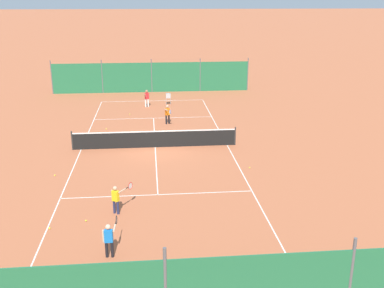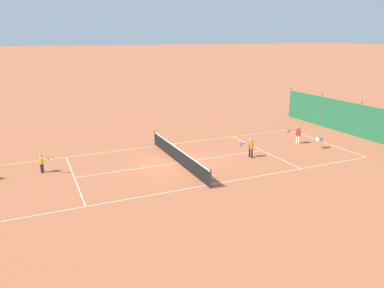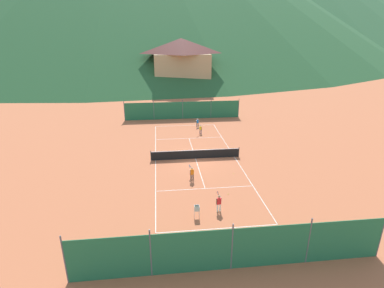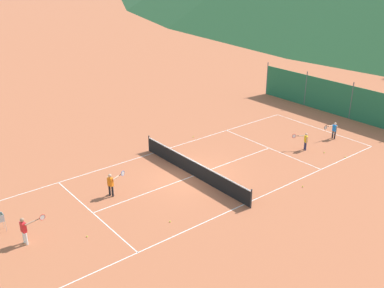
# 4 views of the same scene
# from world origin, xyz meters

# --- Properties ---
(ground_plane) EXTENTS (600.00, 600.00, 0.00)m
(ground_plane) POSITION_xyz_m (0.00, 0.00, 0.00)
(ground_plane) COLOR #B7603D
(court_line_markings) EXTENTS (8.25, 23.85, 0.01)m
(court_line_markings) POSITION_xyz_m (0.00, 0.00, 0.00)
(court_line_markings) COLOR white
(court_line_markings) RESTS_ON ground
(tennis_net) EXTENTS (9.18, 0.08, 1.06)m
(tennis_net) POSITION_xyz_m (0.00, 0.00, 0.50)
(tennis_net) COLOR #2D2D2D
(tennis_net) RESTS_ON ground
(windscreen_fence_far) EXTENTS (17.28, 0.08, 2.90)m
(windscreen_fence_far) POSITION_xyz_m (-0.00, 15.50, 1.31)
(windscreen_fence_far) COLOR #236B42
(windscreen_fence_far) RESTS_ON ground
(player_far_service) EXTENTS (0.43, 0.98, 1.18)m
(player_far_service) POSITION_xyz_m (1.66, 11.04, 0.69)
(player_far_service) COLOR black
(player_far_service) RESTS_ON ground
(player_near_service) EXTENTS (0.44, 1.10, 1.31)m
(player_near_service) POSITION_xyz_m (0.45, -9.84, 0.76)
(player_near_service) COLOR white
(player_near_service) RESTS_ON ground
(player_far_baseline) EXTENTS (0.41, 1.10, 1.29)m
(player_far_baseline) POSITION_xyz_m (-0.93, -4.79, 0.75)
(player_far_baseline) COLOR black
(player_far_baseline) RESTS_ON ground
(player_near_baseline) EXTENTS (0.82, 0.79, 1.16)m
(player_near_baseline) POSITION_xyz_m (1.62, 7.96, 0.68)
(player_near_baseline) COLOR #23284C
(player_near_baseline) RESTS_ON ground
(tennis_ball_service_box) EXTENTS (0.07, 0.07, 0.07)m
(tennis_ball_service_box) POSITION_xyz_m (-4.59, 3.70, 0.03)
(tennis_ball_service_box) COLOR #CCE033
(tennis_ball_service_box) RESTS_ON ground
(tennis_ball_by_net_left) EXTENTS (0.07, 0.07, 0.07)m
(tennis_ball_by_net_left) POSITION_xyz_m (1.69, -7.56, 0.03)
(tennis_ball_by_net_left) COLOR #CCE033
(tennis_ball_by_net_left) RESTS_ON ground
(tennis_ball_by_net_right) EXTENTS (0.07, 0.07, 0.07)m
(tennis_ball_by_net_right) POSITION_xyz_m (2.76, 8.55, 0.03)
(tennis_ball_by_net_right) COLOR #CCE033
(tennis_ball_by_net_right) RESTS_ON ground
(tennis_ball_far_corner) EXTENTS (0.07, 0.07, 0.07)m
(tennis_ball_far_corner) POSITION_xyz_m (3.06, -3.93, 0.03)
(tennis_ball_far_corner) COLOR #CCE033
(tennis_ball_far_corner) RESTS_ON ground
(tennis_ball_alley_right) EXTENTS (0.07, 0.07, 0.07)m
(tennis_ball_alley_right) POSITION_xyz_m (4.80, 3.81, 0.03)
(tennis_ball_alley_right) COLOR #CCE033
(tennis_ball_alley_right) RESTS_ON ground
(tennis_ball_near_corner) EXTENTS (0.07, 0.07, 0.07)m
(tennis_ball_near_corner) POSITION_xyz_m (4.01, 9.01, 0.03)
(tennis_ball_near_corner) COLOR #CCE033
(tennis_ball_near_corner) RESTS_ON ground
(ball_hopper) EXTENTS (0.36, 0.36, 0.89)m
(ball_hopper) POSITION_xyz_m (-1.22, -10.40, 0.66)
(ball_hopper) COLOR #B7B7BC
(ball_hopper) RESTS_ON ground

